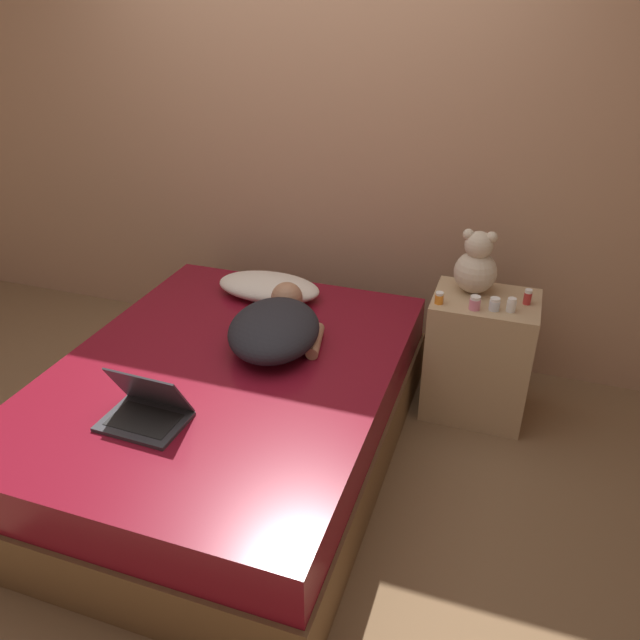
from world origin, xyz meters
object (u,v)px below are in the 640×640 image
object	(u,v)px
bottle_pink	(475,303)
bottle_clear	(495,304)
teddy_bear	(476,266)
bottle_orange	(439,298)
pillow	(269,287)
bottle_red	(528,297)
laptop	(146,410)
person_lying	(276,326)
bottle_white	(511,305)

from	to	relation	value
bottle_pink	bottle_clear	world-z (taller)	bottle_pink
teddy_bear	bottle_orange	xyz separation A→B (m)	(-0.14, -0.19, -0.11)
pillow	bottle_red	bearing A→B (deg)	2.08
bottle_red	laptop	bearing A→B (deg)	-138.35
person_lying	teddy_bear	size ratio (longest dim) A/B	2.31
teddy_bear	bottle_white	bearing A→B (deg)	-39.42
person_lying	bottle_pink	world-z (taller)	bottle_pink
laptop	bottle_pink	distance (m)	1.60
laptop	bottle_red	bearing A→B (deg)	43.53
bottle_orange	bottle_white	world-z (taller)	bottle_white
bottle_white	teddy_bear	bearing A→B (deg)	140.58
bottle_orange	teddy_bear	bearing A→B (deg)	53.28
person_lying	bottle_clear	xyz separation A→B (m)	(0.98, 0.39, 0.09)
bottle_orange	bottle_pink	bearing A→B (deg)	-1.36
pillow	bottle_pink	distance (m)	1.14
pillow	bottle_clear	bearing A→B (deg)	-3.25
person_lying	laptop	size ratio (longest dim) A/B	2.25
bottle_pink	bottle_orange	distance (m)	0.17
teddy_bear	bottle_clear	world-z (taller)	teddy_bear
laptop	teddy_bear	bearing A→B (deg)	50.93
person_lying	teddy_bear	distance (m)	1.05
person_lying	bottle_red	xyz separation A→B (m)	(1.13, 0.51, 0.10)
laptop	teddy_bear	xyz separation A→B (m)	(1.13, 1.30, 0.25)
pillow	bottle_pink	size ratio (longest dim) A/B	8.54
bottle_white	bottle_pink	bearing A→B (deg)	-168.75
bottle_white	laptop	bearing A→B (deg)	-139.43
laptop	bottle_orange	distance (m)	1.48
bottle_pink	bottle_white	world-z (taller)	same
person_lying	bottle_red	world-z (taller)	bottle_red
person_lying	bottle_white	bearing A→B (deg)	9.02
bottle_pink	bottle_clear	bearing A→B (deg)	12.85
person_lying	bottle_orange	world-z (taller)	bottle_orange
pillow	bottle_orange	bearing A→B (deg)	-5.15
bottle_orange	bottle_white	bearing A→B (deg)	4.91
person_lying	laptop	xyz separation A→B (m)	(-0.26, -0.73, -0.04)
person_lying	bottle_pink	xyz separation A→B (m)	(0.89, 0.37, 0.10)
bottle_orange	bottle_clear	distance (m)	0.27
bottle_pink	bottle_white	xyz separation A→B (m)	(0.17, 0.03, 0.00)
laptop	bottle_clear	world-z (taller)	laptop
laptop	bottle_orange	xyz separation A→B (m)	(0.98, 1.10, 0.14)
bottle_red	bottle_orange	distance (m)	0.43
teddy_bear	bottle_white	world-z (taller)	teddy_bear
teddy_bear	bottle_clear	distance (m)	0.24
pillow	bottle_white	distance (m)	1.30
bottle_orange	bottle_clear	xyz separation A→B (m)	(0.26, 0.02, 0.00)
laptop	bottle_white	distance (m)	1.75
person_lying	bottle_red	distance (m)	1.24
bottle_clear	bottle_white	xyz separation A→B (m)	(0.08, 0.01, 0.00)
bottle_red	bottle_white	xyz separation A→B (m)	(-0.07, -0.11, -0.00)
bottle_red	bottle_pink	distance (m)	0.28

